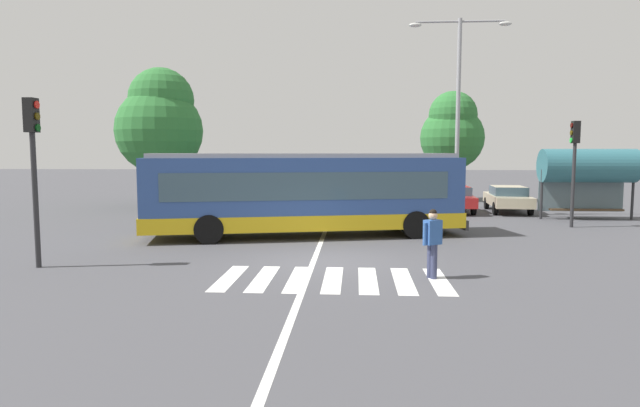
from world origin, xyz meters
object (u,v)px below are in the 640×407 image
parked_car_champagne (508,197)px  bus_stop_shelter (588,167)px  pedestrian_crossing_street (433,239)px  background_tree_right (452,131)px  parked_car_blue (300,196)px  parked_car_teal (247,195)px  parked_car_charcoal (403,197)px  background_tree_left (160,122)px  parked_car_silver (349,197)px  parked_car_red (453,197)px  traffic_light_far_corner (574,156)px  twin_arm_street_lamp (458,96)px  city_transit_bus (305,193)px  traffic_light_near_corner (33,154)px

parked_car_champagne → bus_stop_shelter: 4.31m
pedestrian_crossing_street → background_tree_right: 22.32m
parked_car_blue → bus_stop_shelter: bus_stop_shelter is taller
parked_car_teal → parked_car_charcoal: same height
parked_car_teal → background_tree_left: (-5.16, 1.30, 4.04)m
background_tree_right → bus_stop_shelter: bearing=-64.1°
parked_car_charcoal → parked_car_blue: bearing=-178.0°
parked_car_silver → background_tree_left: 11.59m
parked_car_red → background_tree_right: background_tree_right is taller
bus_stop_shelter → parked_car_champagne: bearing=134.2°
pedestrian_crossing_street → traffic_light_far_corner: bearing=53.5°
parked_car_charcoal → twin_arm_street_lamp: size_ratio=0.50×
parked_car_silver → background_tree_right: (6.42, 6.63, 3.64)m
parked_car_blue → parked_car_champagne: same height
city_transit_bus → background_tree_right: size_ratio=1.72×
traffic_light_near_corner → traffic_light_far_corner: bearing=27.1°
pedestrian_crossing_street → parked_car_red: bearing=78.2°
pedestrian_crossing_street → parked_car_silver: 15.18m
traffic_light_far_corner → background_tree_right: 12.54m
bus_stop_shelter → city_transit_bus: bearing=-155.0°
parked_car_blue → parked_car_charcoal: size_ratio=0.97×
parked_car_teal → traffic_light_far_corner: (14.81, -5.92, 2.18)m
pedestrian_crossing_street → parked_car_blue: 15.77m
background_tree_right → twin_arm_street_lamp: bearing=-98.3°
parked_car_champagne → traffic_light_near_corner: bearing=-138.4°
parked_car_blue → twin_arm_street_lamp: bearing=-13.6°
pedestrian_crossing_street → parked_car_teal: bearing=116.7°
city_transit_bus → background_tree_left: 14.16m
parked_car_blue → parked_car_champagne: size_ratio=0.98×
parked_car_teal → traffic_light_far_corner: bearing=-21.8°
traffic_light_far_corner → twin_arm_street_lamp: size_ratio=0.47×
parked_car_champagne → background_tree_left: bearing=175.2°
parked_car_blue → parked_car_champagne: 10.83m
twin_arm_street_lamp → background_tree_left: 16.33m
parked_car_charcoal → twin_arm_street_lamp: twin_arm_street_lamp is taller
parked_car_red → parked_car_silver: bearing=-179.3°
traffic_light_far_corner → traffic_light_near_corner: bearing=-152.9°
pedestrian_crossing_street → traffic_light_far_corner: size_ratio=0.39×
background_tree_left → parked_car_teal: bearing=-14.1°
parked_car_red → bus_stop_shelter: (5.60, -2.80, 1.65)m
parked_car_charcoal → parked_car_red: bearing=-2.5°
pedestrian_crossing_street → traffic_light_near_corner: traffic_light_near_corner is taller
parked_car_blue → background_tree_right: (9.05, 6.64, 3.64)m
twin_arm_street_lamp → pedestrian_crossing_street: bearing=-102.7°
parked_car_teal → background_tree_left: size_ratio=0.59×
twin_arm_street_lamp → background_tree_right: 8.72m
parked_car_silver → background_tree_right: bearing=45.9°
parked_car_teal → parked_car_red: 10.94m
parked_car_champagne → parked_car_blue: bearing=-179.3°
twin_arm_street_lamp → background_tree_right: bearing=81.7°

